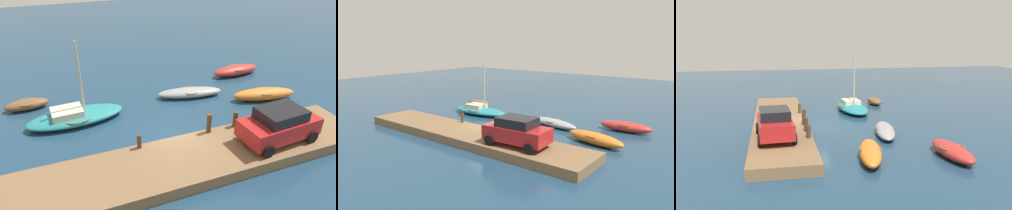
# 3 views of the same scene
# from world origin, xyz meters

# --- Properties ---
(ground_plane) EXTENTS (84.00, 84.00, 0.00)m
(ground_plane) POSITION_xyz_m (0.00, 0.00, 0.00)
(ground_plane) COLOR navy
(dock_platform) EXTENTS (18.14, 3.51, 0.58)m
(dock_platform) POSITION_xyz_m (0.00, -2.18, 0.29)
(dock_platform) COLOR brown
(dock_platform) RESTS_ON ground_plane
(rowboat_orange) EXTENTS (4.31, 1.97, 0.78)m
(rowboat_orange) POSITION_xyz_m (7.26, 2.26, 0.39)
(rowboat_orange) COLOR orange
(rowboat_orange) RESTS_ON ground_plane
(rowboat_grey) EXTENTS (4.47, 2.02, 0.60)m
(rowboat_grey) POSITION_xyz_m (2.92, 4.42, 0.30)
(rowboat_grey) COLOR #939399
(rowboat_grey) RESTS_ON ground_plane
(sailboat_teal) EXTENTS (5.63, 2.49, 4.78)m
(sailboat_teal) POSITION_xyz_m (-4.63, 3.91, 0.38)
(sailboat_teal) COLOR teal
(sailboat_teal) RESTS_ON ground_plane
(rowboat_red) EXTENTS (3.85, 1.44, 0.75)m
(rowboat_red) POSITION_xyz_m (7.84, 6.56, 0.38)
(rowboat_red) COLOR #B72D28
(rowboat_red) RESTS_ON ground_plane
(dinghy_brown) EXTENTS (2.62, 1.16, 0.63)m
(dinghy_brown) POSITION_xyz_m (-7.25, 6.59, 0.32)
(dinghy_brown) COLOR brown
(dinghy_brown) RESTS_ON ground_plane
(mooring_post_west) EXTENTS (0.22, 0.22, 0.71)m
(mooring_post_west) POSITION_xyz_m (-2.14, -0.67, 0.93)
(mooring_post_west) COLOR #47331E
(mooring_post_west) RESTS_ON dock_platform
(mooring_post_mid_west) EXTENTS (0.25, 0.25, 1.04)m
(mooring_post_mid_west) POSITION_xyz_m (1.59, -0.67, 1.10)
(mooring_post_mid_west) COLOR #47331E
(mooring_post_mid_west) RESTS_ON dock_platform
(mooring_post_mid_east) EXTENTS (0.25, 0.25, 0.85)m
(mooring_post_mid_east) POSITION_xyz_m (3.16, -0.67, 1.00)
(mooring_post_mid_east) COLOR #47331E
(mooring_post_mid_east) RESTS_ON dock_platform
(mooring_post_east) EXTENTS (0.26, 0.26, 0.74)m
(mooring_post_east) POSITION_xyz_m (4.63, -0.67, 0.95)
(mooring_post_east) COLOR #47331E
(mooring_post_east) RESTS_ON dock_platform
(parked_car) EXTENTS (4.01, 2.28, 1.73)m
(parked_car) POSITION_xyz_m (4.41, -2.53, 1.47)
(parked_car) COLOR #B21E1E
(parked_car) RESTS_ON dock_platform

